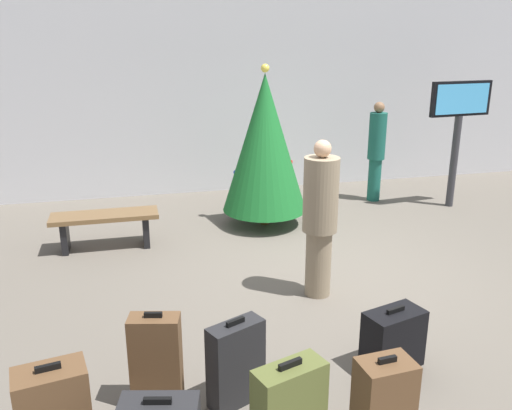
% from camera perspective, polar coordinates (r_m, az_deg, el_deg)
% --- Properties ---
extents(ground_plane, '(16.00, 16.00, 0.00)m').
position_cam_1_polar(ground_plane, '(6.43, 8.08, -7.61)').
color(ground_plane, '#665E54').
extents(back_wall, '(16.00, 0.20, 3.41)m').
position_cam_1_polar(back_wall, '(9.75, -0.41, 11.64)').
color(back_wall, silver).
rests_on(back_wall, ground_plane).
extents(holiday_tree, '(1.24, 1.24, 2.35)m').
position_cam_1_polar(holiday_tree, '(7.77, 0.93, 6.55)').
color(holiday_tree, '#4C3319').
rests_on(holiday_tree, ground_plane).
extents(flight_info_kiosk, '(1.09, 0.19, 2.04)m').
position_cam_1_polar(flight_info_kiosk, '(9.21, 20.78, 8.70)').
color(flight_info_kiosk, '#333338').
rests_on(flight_info_kiosk, ground_plane).
extents(waiting_bench, '(1.39, 0.44, 0.48)m').
position_cam_1_polar(waiting_bench, '(7.36, -15.75, -1.81)').
color(waiting_bench, brown).
rests_on(waiting_bench, ground_plane).
extents(traveller_0, '(0.30, 0.30, 1.68)m').
position_cam_1_polar(traveller_0, '(9.27, 12.68, 5.83)').
color(traveller_0, '#19594C').
rests_on(traveller_0, ground_plane).
extents(traveller_1, '(0.52, 0.52, 1.71)m').
position_cam_1_polar(traveller_1, '(5.68, 6.82, -1.22)').
color(traveller_1, gray).
rests_on(traveller_1, ground_plane).
extents(suitcase_2, '(0.39, 0.29, 0.71)m').
position_cam_1_polar(suitcase_2, '(3.95, 13.40, -20.03)').
color(suitcase_2, brown).
rests_on(suitcase_2, ground_plane).
extents(suitcase_3, '(0.47, 0.35, 0.72)m').
position_cam_1_polar(suitcase_3, '(4.25, -2.15, -16.49)').
color(suitcase_3, '#232326').
rests_on(suitcase_3, ground_plane).
extents(suitcase_5, '(0.41, 0.27, 0.78)m').
position_cam_1_polar(suitcase_5, '(4.28, -10.57, -15.99)').
color(suitcase_5, brown).
rests_on(suitcase_5, ground_plane).
extents(suitcase_6, '(0.56, 0.41, 0.55)m').
position_cam_1_polar(suitcase_6, '(4.83, 14.37, -13.63)').
color(suitcase_6, black).
rests_on(suitcase_6, ground_plane).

